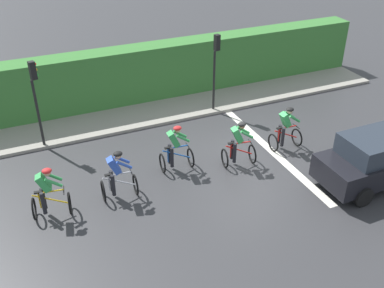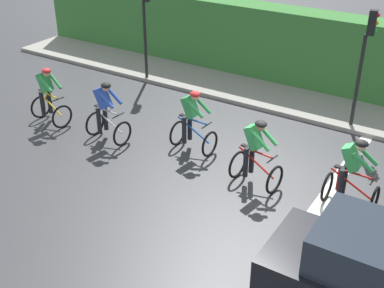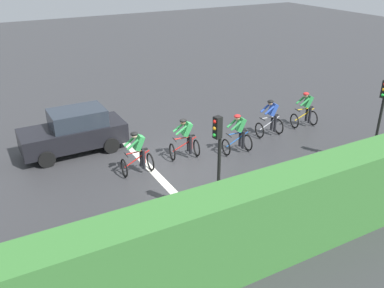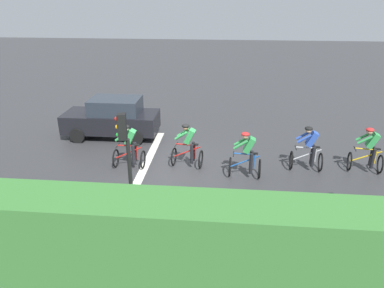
{
  "view_description": "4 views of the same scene",
  "coord_description": "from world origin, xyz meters",
  "px_view_note": "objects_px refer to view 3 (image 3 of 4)",
  "views": [
    {
      "loc": [
        -11.62,
        7.28,
        8.76
      ],
      "look_at": [
        0.04,
        2.18,
        1.08
      ],
      "focal_mm": 41.98,
      "sensor_mm": 36.0,
      "label": 1
    },
    {
      "loc": [
        -9.33,
        -3.52,
        6.48
      ],
      "look_at": [
        -0.62,
        2.02,
        0.81
      ],
      "focal_mm": 47.28,
      "sensor_mm": 36.0,
      "label": 2
    },
    {
      "loc": [
        12.84,
        -6.32,
        7.5
      ],
      "look_at": [
        0.75,
        0.33,
        1.04
      ],
      "focal_mm": 38.99,
      "sensor_mm": 36.0,
      "label": 3
    },
    {
      "loc": [
        11.46,
        1.8,
        5.9
      ],
      "look_at": [
        0.3,
        0.76,
        1.13
      ],
      "focal_mm": 33.03,
      "sensor_mm": 36.0,
      "label": 4
    }
  ],
  "objects_px": {
    "car_black": "(74,131)",
    "traffic_light_near_crossing": "(218,153)",
    "cyclist_second": "(271,118)",
    "traffic_light_far_junction": "(381,110)",
    "cyclist_lead": "(306,110)",
    "cyclist_trailing": "(138,153)",
    "cyclist_mid": "(238,134)",
    "cyclist_fourth": "(185,139)"
  },
  "relations": [
    {
      "from": "cyclist_trailing",
      "to": "car_black",
      "type": "distance_m",
      "value": 3.33
    },
    {
      "from": "cyclist_mid",
      "to": "traffic_light_near_crossing",
      "type": "relative_size",
      "value": 0.5
    },
    {
      "from": "cyclist_mid",
      "to": "cyclist_lead",
      "type": "bearing_deg",
      "value": 100.62
    },
    {
      "from": "car_black",
      "to": "traffic_light_far_junction",
      "type": "distance_m",
      "value": 11.74
    },
    {
      "from": "cyclist_lead",
      "to": "traffic_light_far_junction",
      "type": "bearing_deg",
      "value": -5.63
    },
    {
      "from": "cyclist_second",
      "to": "traffic_light_far_junction",
      "type": "height_order",
      "value": "traffic_light_far_junction"
    },
    {
      "from": "cyclist_second",
      "to": "traffic_light_far_junction",
      "type": "xyz_separation_m",
      "value": [
        4.06,
        1.67,
        1.43
      ]
    },
    {
      "from": "cyclist_second",
      "to": "traffic_light_near_crossing",
      "type": "bearing_deg",
      "value": -52.12
    },
    {
      "from": "cyclist_lead",
      "to": "cyclist_fourth",
      "type": "bearing_deg",
      "value": -88.24
    },
    {
      "from": "cyclist_mid",
      "to": "car_black",
      "type": "distance_m",
      "value": 6.59
    },
    {
      "from": "traffic_light_far_junction",
      "to": "cyclist_trailing",
      "type": "bearing_deg",
      "value": -114.33
    },
    {
      "from": "car_black",
      "to": "traffic_light_near_crossing",
      "type": "height_order",
      "value": "traffic_light_near_crossing"
    },
    {
      "from": "cyclist_lead",
      "to": "traffic_light_near_crossing",
      "type": "xyz_separation_m",
      "value": [
        4.26,
        -7.47,
        1.43
      ]
    },
    {
      "from": "traffic_light_far_junction",
      "to": "cyclist_mid",
      "type": "bearing_deg",
      "value": -130.41
    },
    {
      "from": "cyclist_mid",
      "to": "traffic_light_near_crossing",
      "type": "xyz_separation_m",
      "value": [
        3.45,
        -3.17,
        1.43
      ]
    },
    {
      "from": "traffic_light_near_crossing",
      "to": "traffic_light_far_junction",
      "type": "height_order",
      "value": "same"
    },
    {
      "from": "cyclist_mid",
      "to": "cyclist_fourth",
      "type": "xyz_separation_m",
      "value": [
        -0.61,
        -2.08,
        0.0
      ]
    },
    {
      "from": "cyclist_second",
      "to": "car_black",
      "type": "bearing_deg",
      "value": -107.79
    },
    {
      "from": "cyclist_fourth",
      "to": "car_black",
      "type": "distance_m",
      "value": 4.52
    },
    {
      "from": "cyclist_lead",
      "to": "car_black",
      "type": "xyz_separation_m",
      "value": [
        -2.49,
        -10.01,
        0.08
      ]
    },
    {
      "from": "traffic_light_near_crossing",
      "to": "traffic_light_far_junction",
      "type": "xyz_separation_m",
      "value": [
        -0.14,
        7.07,
        0.0
      ]
    },
    {
      "from": "cyclist_second",
      "to": "cyclist_fourth",
      "type": "xyz_separation_m",
      "value": [
        0.14,
        -4.3,
        0.0
      ]
    },
    {
      "from": "cyclist_second",
      "to": "cyclist_trailing",
      "type": "relative_size",
      "value": 1.0
    },
    {
      "from": "cyclist_trailing",
      "to": "traffic_light_near_crossing",
      "type": "height_order",
      "value": "traffic_light_near_crossing"
    },
    {
      "from": "cyclist_fourth",
      "to": "cyclist_trailing",
      "type": "bearing_deg",
      "value": -82.53
    },
    {
      "from": "cyclist_fourth",
      "to": "traffic_light_near_crossing",
      "type": "height_order",
      "value": "traffic_light_near_crossing"
    },
    {
      "from": "cyclist_lead",
      "to": "car_black",
      "type": "relative_size",
      "value": 0.4
    },
    {
      "from": "cyclist_trailing",
      "to": "cyclist_second",
      "type": "bearing_deg",
      "value": 93.67
    },
    {
      "from": "cyclist_second",
      "to": "traffic_light_far_junction",
      "type": "relative_size",
      "value": 0.5
    },
    {
      "from": "car_black",
      "to": "traffic_light_near_crossing",
      "type": "distance_m",
      "value": 7.33
    },
    {
      "from": "cyclist_lead",
      "to": "cyclist_trailing",
      "type": "bearing_deg",
      "value": -86.82
    },
    {
      "from": "cyclist_lead",
      "to": "cyclist_trailing",
      "type": "xyz_separation_m",
      "value": [
        0.47,
        -8.48,
        0.0
      ]
    },
    {
      "from": "cyclist_trailing",
      "to": "traffic_light_far_junction",
      "type": "bearing_deg",
      "value": 65.67
    },
    {
      "from": "car_black",
      "to": "traffic_light_near_crossing",
      "type": "relative_size",
      "value": 1.23
    },
    {
      "from": "cyclist_fourth",
      "to": "traffic_light_far_junction",
      "type": "relative_size",
      "value": 0.5
    },
    {
      "from": "cyclist_lead",
      "to": "cyclist_second",
      "type": "height_order",
      "value": "same"
    },
    {
      "from": "cyclist_lead",
      "to": "cyclist_fourth",
      "type": "height_order",
      "value": "same"
    },
    {
      "from": "cyclist_lead",
      "to": "traffic_light_far_junction",
      "type": "height_order",
      "value": "traffic_light_far_junction"
    },
    {
      "from": "cyclist_fourth",
      "to": "traffic_light_near_crossing",
      "type": "distance_m",
      "value": 4.44
    },
    {
      "from": "cyclist_second",
      "to": "traffic_light_near_crossing",
      "type": "relative_size",
      "value": 0.5
    },
    {
      "from": "cyclist_trailing",
      "to": "traffic_light_near_crossing",
      "type": "distance_m",
      "value": 4.17
    },
    {
      "from": "traffic_light_far_junction",
      "to": "cyclist_second",
      "type": "bearing_deg",
      "value": -157.64
    }
  ]
}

